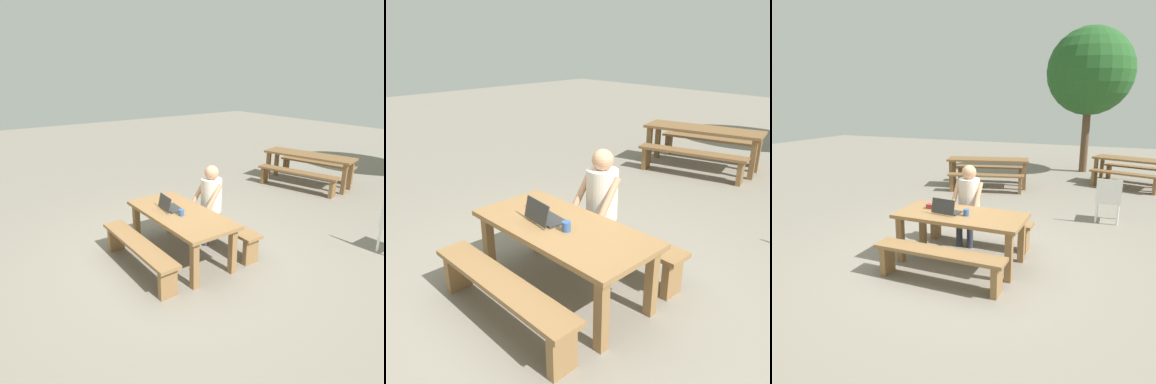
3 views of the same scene
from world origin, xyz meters
TOP-DOWN VIEW (x-y plane):
  - ground_plane at (0.00, 0.00)m, footprint 30.00×30.00m
  - picnic_table_front at (0.00, 0.00)m, footprint 1.78×0.84m
  - bench_near at (0.00, -0.70)m, footprint 1.72×0.30m
  - bench_far at (0.00, 0.70)m, footprint 1.72×0.30m
  - laptop at (-0.20, -0.06)m, footprint 0.38×0.30m
  - small_pouch at (-0.51, 0.07)m, footprint 0.13×0.09m
  - coffee_mug at (0.10, -0.05)m, footprint 0.08×0.08m
  - person_seated at (-0.16, 0.67)m, footprint 0.45×0.43m
  - picnic_table_mid at (-1.19, 4.56)m, footprint 2.20×1.15m
  - bench_mid_south at (-1.04, 3.98)m, footprint 1.91×0.75m
  - bench_mid_north at (-1.34, 5.15)m, footprint 1.91×0.75m

SIDE VIEW (x-z plane):
  - ground_plane at x=0.00m, z-range 0.00..0.00m
  - bench_near at x=0.00m, z-range 0.11..0.55m
  - bench_far at x=0.00m, z-range 0.11..0.55m
  - bench_mid_south at x=-1.04m, z-range 0.12..0.57m
  - bench_mid_north at x=-1.34m, z-range 0.12..0.57m
  - picnic_table_front at x=0.00m, z-range 0.25..0.96m
  - picnic_table_mid at x=-1.19m, z-range 0.26..1.01m
  - small_pouch at x=-0.51m, z-range 0.71..0.78m
  - person_seated at x=-0.16m, z-range 0.12..1.39m
  - coffee_mug at x=0.10m, z-range 0.71..0.80m
  - laptop at x=-0.20m, z-range 0.65..0.88m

